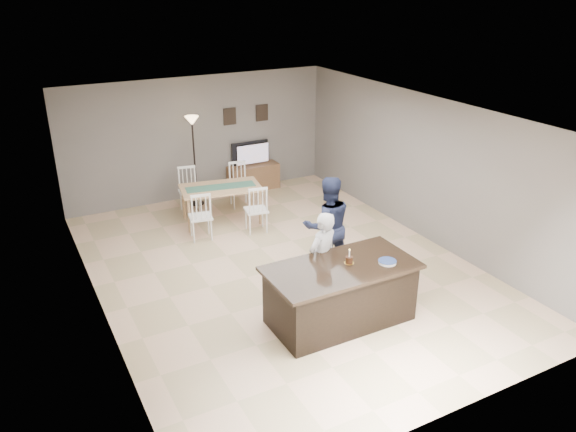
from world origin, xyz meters
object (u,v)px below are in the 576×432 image
woman (322,259)px  plate_stack (387,262)px  birthday_cake (349,260)px  dining_table (221,193)px  television (252,153)px  tv_console (253,177)px  kitchen_island (340,293)px  man (327,226)px  floor_lamp (193,137)px

woman → plate_stack: (0.60, -0.78, 0.17)m
birthday_cake → dining_table: (-0.29, 4.17, -0.34)m
television → dining_table: size_ratio=0.45×
television → woman: size_ratio=0.61×
television → dining_table: bearing=47.0°
tv_console → plate_stack: size_ratio=4.64×
kitchen_island → tv_console: 5.70m
birthday_cake → kitchen_island: bearing=-169.9°
man → television: bearing=-83.2°
tv_console → television: (0.00, 0.07, 0.56)m
tv_console → floor_lamp: size_ratio=0.61×
kitchen_island → television: 5.78m
woman → dining_table: size_ratio=0.74×
plate_stack → floor_lamp: 5.66m
television → kitchen_island: bearing=78.0°
man → tv_console: bearing=-83.3°
tv_console → dining_table: (-1.35, -1.38, 0.32)m
kitchen_island → birthday_cake: size_ratio=9.78×
birthday_cake → plate_stack: (0.48, -0.26, -0.03)m
tv_console → woman: woman is taller
dining_table → television: bearing=57.2°
man → birthday_cake: (-0.46, -1.32, 0.10)m
dining_table → floor_lamp: size_ratio=1.03×
woman → floor_lamp: (-0.31, 4.78, 0.77)m
kitchen_island → man: man is taller
woman → birthday_cake: bearing=86.0°
television → birthday_cake: bearing=79.3°
woman → dining_table: 3.65m
tv_console → birthday_cake: bearing=-100.8°
kitchen_island → dining_table: bearing=92.1°
kitchen_island → television: bearing=78.0°
dining_table → floor_lamp: floor_lamp is taller
man → plate_stack: bearing=105.2°
birthday_cake → dining_table: bearing=94.0°
dining_table → woman: bearing=-77.1°
man → plate_stack: man is taller
television → floor_lamp: size_ratio=0.47×
plate_stack → dining_table: size_ratio=0.13×
woman → man: (0.58, 0.80, 0.10)m
birthday_cake → tv_console: bearing=79.2°
birthday_cake → plate_stack: birthday_cake is taller
tv_console → television: bearing=90.0°
dining_table → kitchen_island: bearing=-77.8°
plate_stack → dining_table: 4.50m
woman → birthday_cake: 0.57m
man → dining_table: (-0.76, 2.84, -0.24)m
birthday_cake → plate_stack: bearing=-28.3°
birthday_cake → plate_stack: 0.54m
man → kitchen_island: bearing=80.5°
tv_console → floor_lamp: 1.94m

